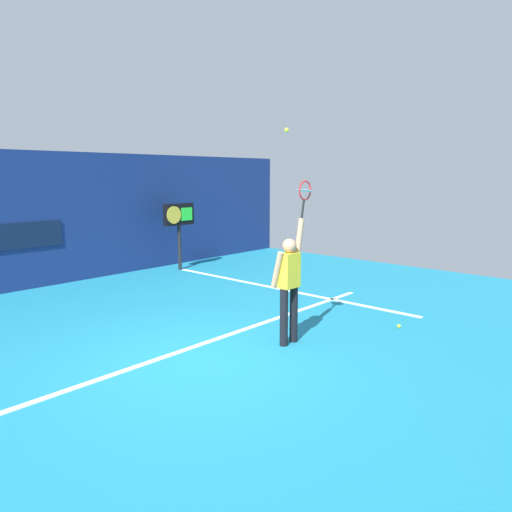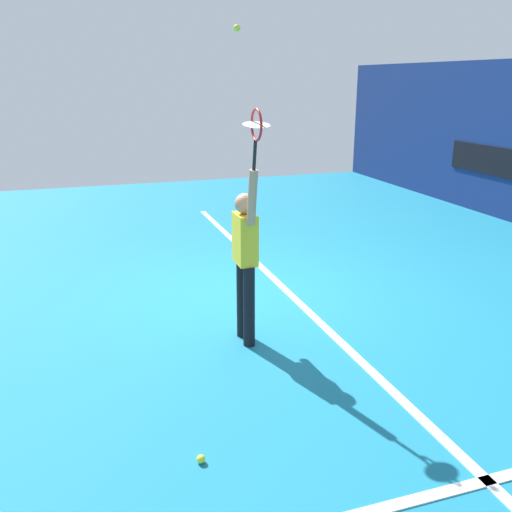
# 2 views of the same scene
# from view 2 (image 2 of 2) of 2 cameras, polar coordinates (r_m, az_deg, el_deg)

# --- Properties ---
(ground_plane) EXTENTS (18.00, 18.00, 0.00)m
(ground_plane) POSITION_cam_2_polar(r_m,az_deg,el_deg) (7.76, -0.72, -3.73)
(ground_plane) COLOR teal
(sponsor_banner_portside) EXTENTS (2.20, 0.03, 0.60)m
(sponsor_banner_portside) POSITION_cam_2_polar(r_m,az_deg,el_deg) (13.15, 22.47, 9.10)
(sponsor_banner_portside) COLOR black
(court_baseline) EXTENTS (10.00, 0.10, 0.01)m
(court_baseline) POSITION_cam_2_polar(r_m,az_deg,el_deg) (7.91, 2.79, -3.26)
(court_baseline) COLOR white
(court_baseline) RESTS_ON ground_plane
(tennis_player) EXTENTS (0.59, 0.31, 1.99)m
(tennis_player) POSITION_cam_2_polar(r_m,az_deg,el_deg) (6.02, -1.06, 0.07)
(tennis_player) COLOR black
(tennis_player) RESTS_ON ground_plane
(tennis_racket) EXTENTS (0.37, 0.27, 0.62)m
(tennis_racket) POSITION_cam_2_polar(r_m,az_deg,el_deg) (5.40, 0.02, 12.94)
(tennis_racket) COLOR black
(tennis_ball) EXTENTS (0.07, 0.07, 0.07)m
(tennis_ball) POSITION_cam_2_polar(r_m,az_deg,el_deg) (5.88, -1.97, 22.31)
(tennis_ball) COLOR #CCE033
(spare_ball) EXTENTS (0.07, 0.07, 0.07)m
(spare_ball) POSITION_cam_2_polar(r_m,az_deg,el_deg) (4.59, -5.66, -19.99)
(spare_ball) COLOR #CCE033
(spare_ball) RESTS_ON ground_plane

